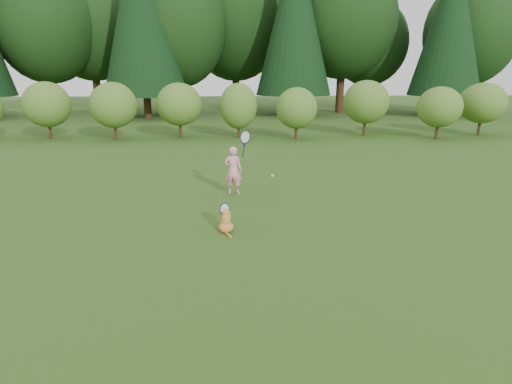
{
  "coord_description": "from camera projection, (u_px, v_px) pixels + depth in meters",
  "views": [
    {
      "loc": [
        -0.21,
        -7.72,
        3.11
      ],
      "look_at": [
        0.2,
        0.8,
        0.7
      ],
      "focal_mm": 30.0,
      "sensor_mm": 36.0,
      "label": 1
    }
  ],
  "objects": [
    {
      "name": "shrub_row",
      "position": [
        240.0,
        109.0,
        20.4
      ],
      "size": [
        28.0,
        3.0,
        2.8
      ],
      "primitive_type": null,
      "color": "#587B26",
      "rests_on": "ground"
    },
    {
      "name": "woodland_backdrop",
      "position": [
        237.0,
        3.0,
        28.35
      ],
      "size": [
        48.0,
        10.0,
        15.0
      ],
      "primitive_type": null,
      "color": "black",
      "rests_on": "ground"
    },
    {
      "name": "child",
      "position": [
        234.0,
        169.0,
        11.09
      ],
      "size": [
        0.75,
        0.51,
        1.88
      ],
      "rotation": [
        0.0,
        0.0,
        3.0
      ],
      "color": "pink",
      "rests_on": "ground"
    },
    {
      "name": "cat",
      "position": [
        226.0,
        220.0,
        8.55
      ],
      "size": [
        0.35,
        0.65,
        0.68
      ],
      "rotation": [
        0.0,
        0.0,
        -0.06
      ],
      "color": "orange",
      "rests_on": "ground"
    },
    {
      "name": "ground",
      "position": [
        248.0,
        238.0,
        8.28
      ],
      "size": [
        100.0,
        100.0,
        0.0
      ],
      "primitive_type": "plane",
      "color": "#204914",
      "rests_on": "ground"
    },
    {
      "name": "tennis_ball",
      "position": [
        272.0,
        176.0,
        9.35
      ],
      "size": [
        0.08,
        0.08,
        0.08
      ],
      "color": "#BAC817",
      "rests_on": "ground"
    }
  ]
}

